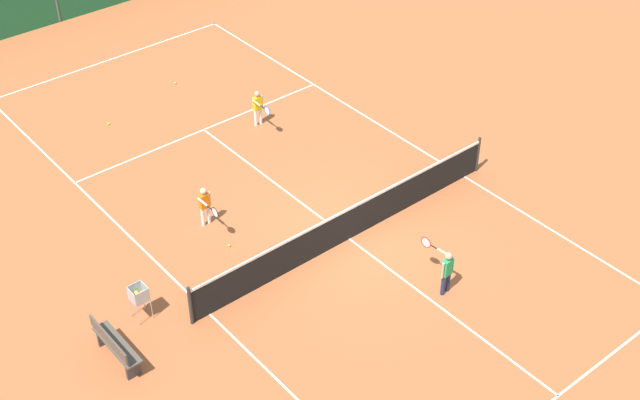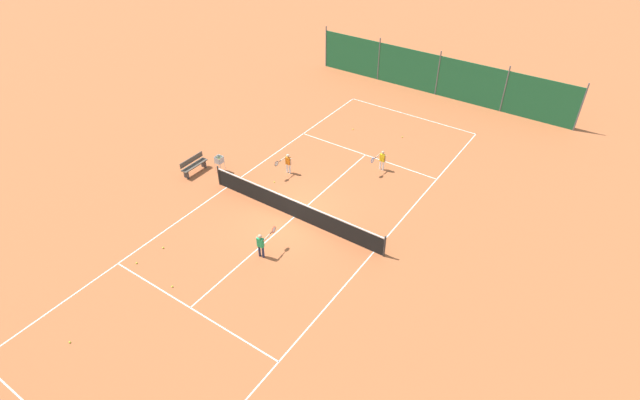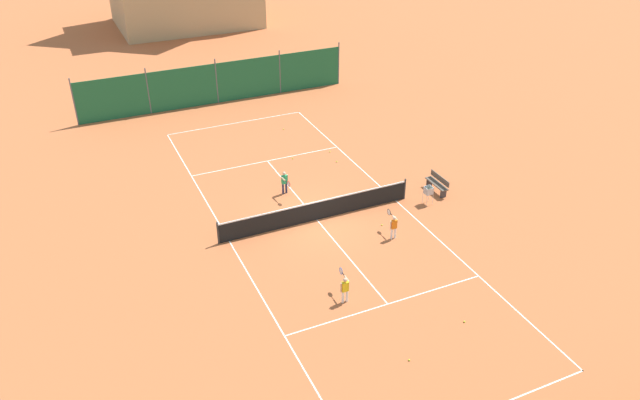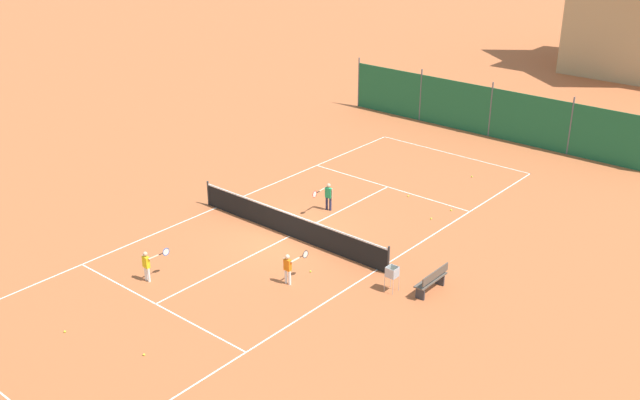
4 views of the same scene
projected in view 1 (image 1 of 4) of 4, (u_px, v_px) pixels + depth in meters
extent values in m
plane|color=#B25B33|center=(349.00, 239.00, 21.79)|extent=(600.00, 600.00, 0.00)
cube|color=white|center=(110.00, 59.00, 29.10)|extent=(8.25, 0.05, 0.01)
cube|color=white|center=(464.00, 177.00, 23.87)|extent=(0.05, 23.85, 0.01)
cube|color=white|center=(210.00, 314.00, 19.71)|extent=(0.05, 23.85, 0.01)
cube|color=white|center=(558.00, 396.00, 17.86)|extent=(8.20, 0.05, 0.01)
cube|color=white|center=(204.00, 130.00, 25.72)|extent=(8.20, 0.05, 0.01)
cube|color=white|center=(349.00, 239.00, 21.79)|extent=(0.05, 12.80, 0.01)
cylinder|color=#2D2D2D|center=(478.00, 154.00, 23.78)|extent=(0.08, 0.08, 1.06)
cylinder|color=#2D2D2D|center=(190.00, 306.00, 19.16)|extent=(0.08, 0.08, 1.06)
cube|color=black|center=(349.00, 224.00, 21.51)|extent=(9.10, 0.02, 0.91)
cube|color=white|center=(350.00, 209.00, 21.23)|extent=(9.10, 0.04, 0.06)
cylinder|color=white|center=(260.00, 116.00, 25.83)|extent=(0.09, 0.09, 0.52)
cylinder|color=white|center=(256.00, 118.00, 25.75)|extent=(0.09, 0.09, 0.52)
cube|color=yellow|center=(257.00, 103.00, 25.51)|extent=(0.26, 0.15, 0.40)
sphere|color=tan|center=(257.00, 94.00, 25.33)|extent=(0.16, 0.16, 0.16)
cylinder|color=tan|center=(262.00, 101.00, 25.59)|extent=(0.06, 0.06, 0.40)
cylinder|color=tan|center=(257.00, 103.00, 25.21)|extent=(0.07, 0.40, 0.06)
cylinder|color=black|center=(262.00, 107.00, 25.03)|extent=(0.03, 0.18, 0.03)
torus|color=#1E4CB2|center=(267.00, 111.00, 24.88)|extent=(0.03, 0.28, 0.28)
cylinder|color=silver|center=(267.00, 111.00, 24.88)|extent=(0.01, 0.25, 0.25)
cylinder|color=white|center=(208.00, 214.00, 22.14)|extent=(0.09, 0.09, 0.52)
cylinder|color=white|center=(203.00, 217.00, 22.06)|extent=(0.09, 0.09, 0.52)
cube|color=orange|center=(204.00, 201.00, 21.82)|extent=(0.25, 0.14, 0.40)
sphere|color=beige|center=(203.00, 191.00, 21.64)|extent=(0.16, 0.16, 0.16)
cylinder|color=beige|center=(210.00, 199.00, 21.90)|extent=(0.06, 0.06, 0.40)
cylinder|color=beige|center=(203.00, 202.00, 21.52)|extent=(0.06, 0.40, 0.06)
cylinder|color=black|center=(210.00, 208.00, 21.34)|extent=(0.03, 0.18, 0.03)
torus|color=black|center=(215.00, 212.00, 21.20)|extent=(0.02, 0.28, 0.28)
cylinder|color=silver|center=(215.00, 212.00, 21.20)|extent=(0.00, 0.25, 0.25)
cylinder|color=#23284C|center=(443.00, 285.00, 20.06)|extent=(0.10, 0.10, 0.55)
cylinder|color=#23284C|center=(448.00, 281.00, 20.16)|extent=(0.10, 0.10, 0.55)
cube|color=#239E5B|center=(447.00, 267.00, 19.81)|extent=(0.28, 0.18, 0.43)
sphere|color=tan|center=(449.00, 256.00, 19.62)|extent=(0.17, 0.17, 0.17)
cylinder|color=tan|center=(443.00, 271.00, 19.72)|extent=(0.06, 0.06, 0.43)
cylinder|color=tan|center=(445.00, 253.00, 19.93)|extent=(0.11, 0.43, 0.06)
cylinder|color=black|center=(434.00, 247.00, 20.10)|extent=(0.05, 0.20, 0.03)
torus|color=red|center=(426.00, 242.00, 20.23)|extent=(0.05, 0.28, 0.28)
cylinder|color=silver|center=(426.00, 242.00, 20.23)|extent=(0.03, 0.25, 0.25)
sphere|color=#CCE033|center=(109.00, 124.00, 25.92)|extent=(0.07, 0.07, 0.07)
sphere|color=#CCE033|center=(175.00, 83.00, 27.81)|extent=(0.07, 0.07, 0.07)
sphere|color=#CCE033|center=(229.00, 245.00, 21.53)|extent=(0.07, 0.07, 0.07)
cylinder|color=#B7B7BC|center=(144.00, 301.00, 19.65)|extent=(0.02, 0.02, 0.55)
cylinder|color=#B7B7BC|center=(130.00, 308.00, 19.48)|extent=(0.02, 0.02, 0.55)
cylinder|color=#B7B7BC|center=(152.00, 309.00, 19.44)|extent=(0.02, 0.02, 0.55)
cylinder|color=#B7B7BC|center=(138.00, 316.00, 19.27)|extent=(0.02, 0.02, 0.55)
cube|color=#B7B7BC|center=(139.00, 299.00, 19.29)|extent=(0.34, 0.34, 0.02)
cube|color=#B7B7BC|center=(134.00, 289.00, 19.30)|extent=(0.34, 0.02, 0.34)
cube|color=#B7B7BC|center=(142.00, 298.00, 19.09)|extent=(0.34, 0.02, 0.34)
cube|color=#B7B7BC|center=(145.00, 290.00, 19.28)|extent=(0.02, 0.34, 0.34)
cube|color=#B7B7BC|center=(132.00, 297.00, 19.11)|extent=(0.02, 0.34, 0.34)
sphere|color=#CCE033|center=(140.00, 298.00, 19.26)|extent=(0.07, 0.07, 0.07)
sphere|color=#CCE033|center=(135.00, 302.00, 19.17)|extent=(0.07, 0.07, 0.07)
sphere|color=#CCE033|center=(136.00, 299.00, 19.22)|extent=(0.07, 0.07, 0.07)
sphere|color=#CCE033|center=(137.00, 302.00, 19.16)|extent=(0.07, 0.07, 0.07)
sphere|color=#CCE033|center=(141.00, 292.00, 19.40)|extent=(0.07, 0.07, 0.07)
sphere|color=#CCE033|center=(134.00, 300.00, 19.21)|extent=(0.07, 0.07, 0.07)
sphere|color=#CCE033|center=(136.00, 298.00, 19.17)|extent=(0.07, 0.07, 0.07)
sphere|color=#CCE033|center=(135.00, 293.00, 19.30)|extent=(0.07, 0.07, 0.07)
sphere|color=#CCE033|center=(139.00, 300.00, 19.12)|extent=(0.07, 0.07, 0.07)
sphere|color=#CCE033|center=(132.00, 296.00, 19.22)|extent=(0.07, 0.07, 0.07)
sphere|color=#CCE033|center=(139.00, 296.00, 19.23)|extent=(0.07, 0.07, 0.07)
sphere|color=#CCE033|center=(134.00, 294.00, 19.28)|extent=(0.07, 0.07, 0.07)
sphere|color=#CCE033|center=(137.00, 293.00, 19.21)|extent=(0.07, 0.07, 0.07)
sphere|color=#CCE033|center=(136.00, 292.00, 19.24)|extent=(0.07, 0.07, 0.07)
sphere|color=#CCE033|center=(136.00, 294.00, 19.20)|extent=(0.07, 0.07, 0.07)
cube|color=#51473D|center=(117.00, 345.00, 18.37)|extent=(0.36, 1.50, 0.05)
cube|color=#51473D|center=(108.00, 339.00, 18.14)|extent=(0.04, 1.50, 0.28)
cube|color=#333338|center=(105.00, 336.00, 18.88)|extent=(0.32, 0.06, 0.44)
cube|color=#333338|center=(133.00, 369.00, 18.14)|extent=(0.32, 0.06, 0.44)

